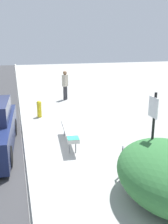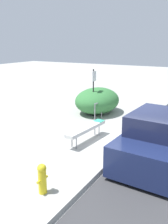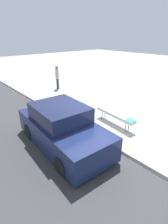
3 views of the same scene
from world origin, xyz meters
The scene contains 6 objects.
ground_plane centered at (0.00, 0.00, 0.00)m, with size 60.00×60.00×0.00m, color #9E9E99.
curb centered at (0.00, 0.00, 0.07)m, with size 60.00×0.20×0.13m.
bench centered at (-0.52, 1.41, 0.49)m, with size 2.15×0.54×0.57m.
fire_hydrant centered at (-3.91, 0.75, 0.41)m, with size 0.36×0.22×0.77m.
pedestrian centered at (-7.02, 2.58, 0.91)m, with size 0.43×0.41×1.70m.
parked_car_near centered at (-0.76, -1.29, 0.69)m, with size 4.14×2.02×1.55m.
Camera 3 is at (3.92, -4.32, 3.84)m, focal length 28.00 mm.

